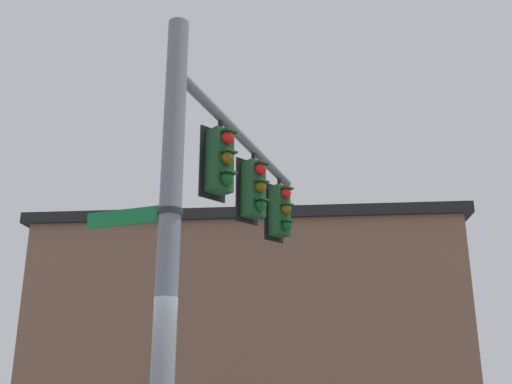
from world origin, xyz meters
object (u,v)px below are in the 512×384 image
object	(u,v)px
street_name_sign	(148,215)
traffic_light_mid_outer	(280,211)
traffic_light_nearest_pole	(220,160)
traffic_light_mid_inner	(254,189)

from	to	relation	value
street_name_sign	traffic_light_mid_outer	bearing A→B (deg)	-159.29
traffic_light_nearest_pole	street_name_sign	distance (m)	2.04
traffic_light_nearest_pole	street_name_sign	size ratio (longest dim) A/B	0.98
traffic_light_mid_inner	street_name_sign	world-z (taller)	traffic_light_mid_inner
traffic_light_mid_outer	street_name_sign	world-z (taller)	traffic_light_mid_outer
traffic_light_mid_inner	traffic_light_mid_outer	size ratio (longest dim) A/B	1.00
traffic_light_mid_outer	street_name_sign	distance (m)	4.81
traffic_light_mid_inner	traffic_light_mid_outer	xyz separation A→B (m)	(-1.40, -0.65, 0.00)
traffic_light_nearest_pole	traffic_light_mid_outer	world-z (taller)	same
traffic_light_nearest_pole	street_name_sign	xyz separation A→B (m)	(1.55, 0.34, -1.28)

